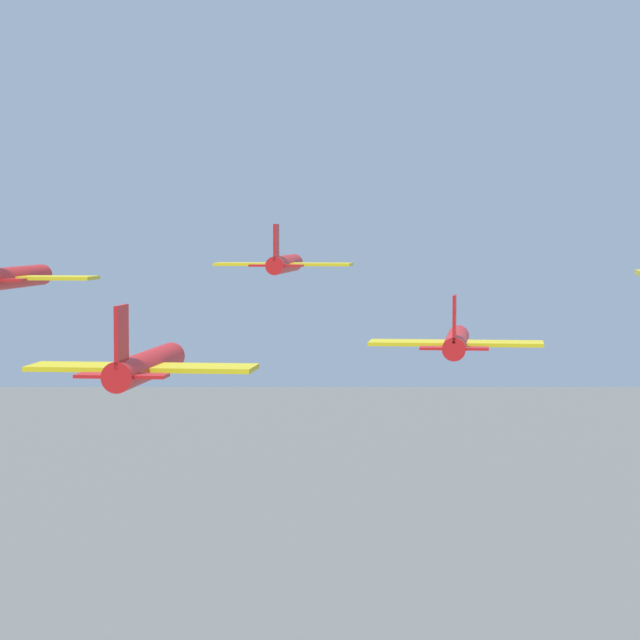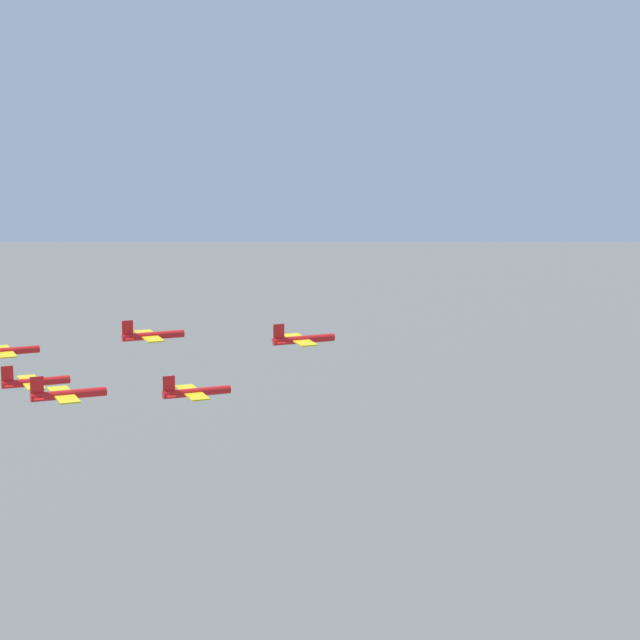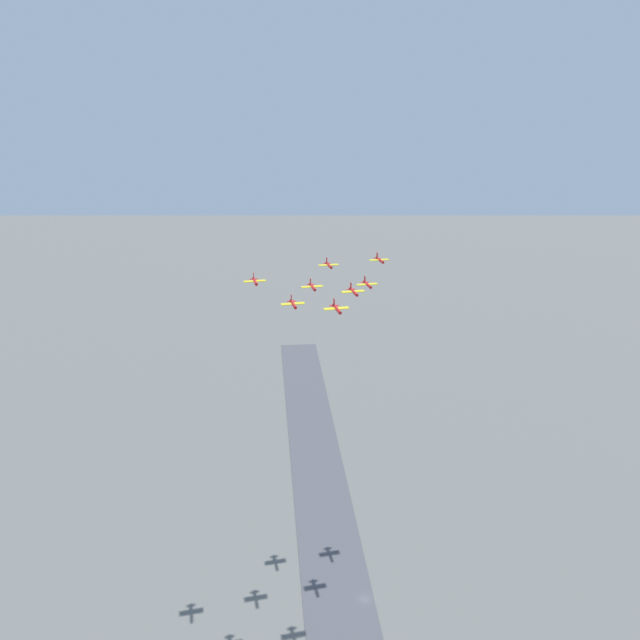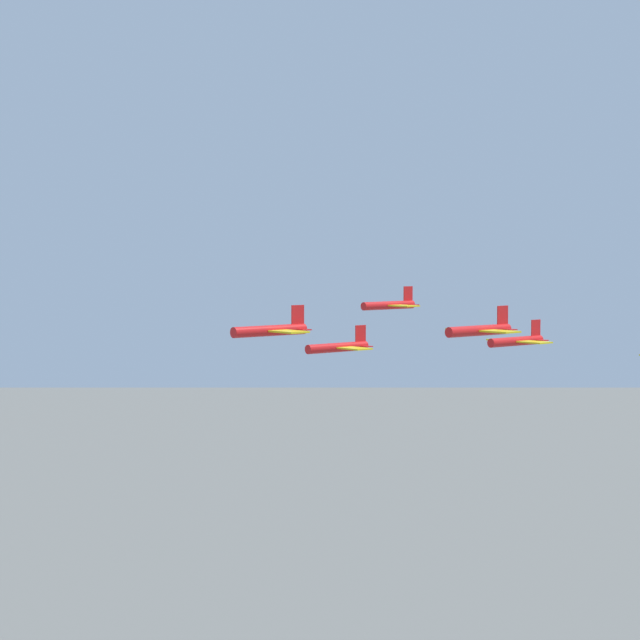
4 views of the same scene
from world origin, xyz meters
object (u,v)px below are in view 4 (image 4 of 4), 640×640
object	(u,v)px
jet_4	(518,341)
jet_0	(272,330)
jet_2	(340,347)
jet_5	(390,305)
jet_1	(481,330)

from	to	relation	value
jet_4	jet_0	bearing A→B (deg)	90.00
jet_2	jet_5	world-z (taller)	jet_5
jet_0	jet_2	size ratio (longest dim) A/B	1.00
jet_2	jet_0	bearing A→B (deg)	120.47
jet_5	jet_4	bearing A→B (deg)	180.00
jet_2	jet_4	xyz separation A→B (m)	(-12.83, -16.71, 0.42)
jet_0	jet_5	distance (m)	42.13
jet_1	jet_2	world-z (taller)	jet_1
jet_1	jet_2	bearing A→B (deg)	-0.00
jet_5	jet_0	bearing A→B (deg)	120.47
jet_0	jet_4	bearing A→B (deg)	-90.00
jet_1	jet_4	distance (m)	21.22
jet_0	jet_1	size ratio (longest dim) A/B	1.00
jet_1	jet_5	world-z (taller)	jet_5
jet_1	jet_2	xyz separation A→B (m)	(21.20, -2.62, -2.98)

